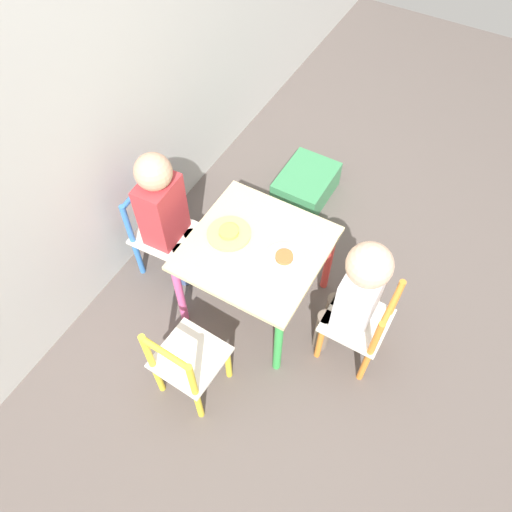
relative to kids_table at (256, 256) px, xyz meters
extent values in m
plane|color=#5B514C|center=(0.00, 0.00, -0.38)|extent=(6.00, 6.00, 0.00)
cube|color=beige|center=(0.00, 0.73, 0.92)|extent=(6.00, 0.06, 2.60)
cube|color=beige|center=(0.00, 0.00, 0.06)|extent=(0.57, 0.57, 0.02)
cylinder|color=green|center=(-0.25, -0.25, -0.17)|extent=(0.04, 0.04, 0.43)
cylinder|color=#DB3D38|center=(0.25, -0.25, -0.17)|extent=(0.04, 0.04, 0.43)
cylinder|color=#E5599E|center=(-0.25, 0.25, -0.17)|extent=(0.04, 0.04, 0.43)
cylinder|color=#8E51BC|center=(0.25, 0.25, -0.17)|extent=(0.04, 0.04, 0.43)
cube|color=silver|center=(-0.02, 0.49, -0.12)|extent=(0.27, 0.27, 0.02)
cylinder|color=#387AD1|center=(-0.13, 0.38, -0.26)|extent=(0.03, 0.03, 0.25)
cylinder|color=#387AD1|center=(0.09, 0.39, -0.26)|extent=(0.03, 0.03, 0.25)
cylinder|color=#387AD1|center=(-0.14, 0.59, -0.26)|extent=(0.03, 0.03, 0.25)
cylinder|color=#387AD1|center=(0.08, 0.60, -0.26)|extent=(0.03, 0.03, 0.25)
cylinder|color=#387AD1|center=(-0.14, 0.59, 0.00)|extent=(0.03, 0.03, 0.25)
cylinder|color=#387AD1|center=(0.08, 0.60, 0.00)|extent=(0.03, 0.03, 0.25)
cylinder|color=#387AD1|center=(-0.03, 0.60, 0.11)|extent=(0.21, 0.03, 0.02)
cube|color=silver|center=(0.00, -0.49, -0.12)|extent=(0.26, 0.26, 0.02)
cylinder|color=orange|center=(0.10, -0.39, -0.26)|extent=(0.03, 0.03, 0.25)
cylinder|color=orange|center=(-0.11, -0.39, -0.26)|extent=(0.03, 0.03, 0.25)
cylinder|color=orange|center=(0.10, -0.60, -0.26)|extent=(0.03, 0.03, 0.25)
cylinder|color=orange|center=(-0.11, -0.60, -0.26)|extent=(0.03, 0.03, 0.25)
cylinder|color=orange|center=(0.10, -0.60, 0.00)|extent=(0.03, 0.03, 0.25)
cylinder|color=orange|center=(-0.11, -0.60, 0.00)|extent=(0.03, 0.03, 0.25)
cylinder|color=orange|center=(-0.01, -0.60, 0.11)|extent=(0.21, 0.03, 0.02)
cube|color=silver|center=(-0.49, 0.02, -0.12)|extent=(0.27, 0.27, 0.02)
cylinder|color=yellow|center=(-0.39, -0.09, -0.26)|extent=(0.03, 0.03, 0.25)
cylinder|color=yellow|center=(-0.38, 0.13, -0.26)|extent=(0.03, 0.03, 0.25)
cylinder|color=yellow|center=(-0.60, -0.08, -0.26)|extent=(0.03, 0.03, 0.25)
cylinder|color=yellow|center=(-0.59, 0.14, -0.26)|extent=(0.03, 0.03, 0.25)
cylinder|color=yellow|center=(-0.60, -0.08, 0.00)|extent=(0.03, 0.03, 0.25)
cylinder|color=yellow|center=(-0.59, 0.14, 0.00)|extent=(0.03, 0.03, 0.25)
cylinder|color=yellow|center=(-0.60, 0.03, 0.11)|extent=(0.03, 0.21, 0.02)
cylinder|color=#4C608E|center=(-0.07, 0.37, -0.25)|extent=(0.07, 0.07, 0.26)
cylinder|color=#4C608E|center=(0.03, 0.37, -0.25)|extent=(0.07, 0.07, 0.26)
cube|color=#B23338|center=(-0.02, 0.47, 0.05)|extent=(0.21, 0.15, 0.34)
sphere|color=tan|center=(-0.02, 0.47, 0.29)|extent=(0.16, 0.16, 0.16)
cylinder|color=#7A6B5B|center=(0.05, -0.37, -0.25)|extent=(0.07, 0.07, 0.26)
cylinder|color=#7A6B5B|center=(-0.05, -0.37, -0.25)|extent=(0.07, 0.07, 0.26)
cube|color=silver|center=(0.00, -0.47, 0.04)|extent=(0.20, 0.14, 0.31)
sphere|color=#DBB293|center=(0.00, -0.47, 0.27)|extent=(0.18, 0.18, 0.18)
cylinder|color=#EADB66|center=(0.00, 0.13, 0.07)|extent=(0.19, 0.19, 0.01)
cylinder|color=gold|center=(0.00, 0.13, 0.09)|extent=(0.09, 0.09, 0.02)
cylinder|color=white|center=(0.00, -0.13, 0.07)|extent=(0.17, 0.17, 0.01)
cylinder|color=#CC6633|center=(0.00, -0.13, 0.09)|extent=(0.07, 0.07, 0.02)
cube|color=#3D8E56|center=(0.75, 0.11, -0.30)|extent=(0.36, 0.27, 0.16)
camera|label=1|loc=(-1.09, -0.62, 1.75)|focal=35.00mm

